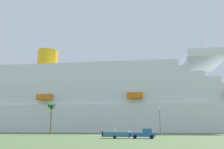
# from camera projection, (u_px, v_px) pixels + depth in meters

# --- Properties ---
(ground_plane) EXTENTS (600.00, 600.00, 0.00)m
(ground_plane) POSITION_uv_depth(u_px,v_px,m) (109.00, 133.00, 110.24)
(ground_plane) COLOR #567042
(cruise_ship) EXTENTS (244.27, 45.11, 56.91)m
(cruise_ship) POSITION_uv_depth(u_px,v_px,m) (96.00, 105.00, 145.07)
(cruise_ship) COLOR white
(cruise_ship) RESTS_ON ground_plane
(pickup_truck) EXTENTS (5.79, 2.76, 2.20)m
(pickup_truck) POSITION_uv_depth(u_px,v_px,m) (144.00, 134.00, 57.10)
(pickup_truck) COLOR #2659A5
(pickup_truck) RESTS_ON ground_plane
(small_boat_on_trailer) EXTENTS (8.23, 2.66, 2.15)m
(small_boat_on_trailer) POSITION_uv_depth(u_px,v_px,m) (119.00, 134.00, 57.46)
(small_boat_on_trailer) COLOR #595960
(small_boat_on_trailer) RESTS_ON ground_plane
(palm_tree) EXTENTS (3.04, 3.13, 10.95)m
(palm_tree) POSITION_uv_depth(u_px,v_px,m) (51.00, 109.00, 91.08)
(palm_tree) COLOR brown
(palm_tree) RESTS_ON ground_plane
(street_lamp) EXTENTS (0.56, 0.56, 8.84)m
(street_lamp) POSITION_uv_depth(u_px,v_px,m) (160.00, 117.00, 80.07)
(street_lamp) COLOR slate
(street_lamp) RESTS_ON ground_plane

